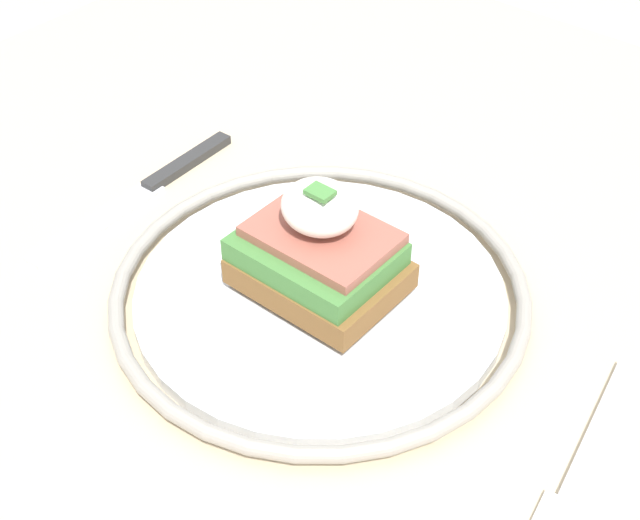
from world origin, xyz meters
name	(u,v)px	position (x,y,z in m)	size (l,w,h in m)	color
dining_table	(291,383)	(0.00, 0.00, 0.62)	(0.85, 0.90, 0.73)	#C6B28E
plate	(320,292)	(-0.04, 0.01, 0.74)	(0.27, 0.27, 0.02)	silver
sandwich	(319,250)	(-0.04, 0.01, 0.77)	(0.10, 0.08, 0.07)	brown
fork	(583,462)	(-0.23, 0.02, 0.73)	(0.04, 0.14, 0.00)	silver
knife	(153,185)	(0.14, 0.00, 0.73)	(0.02, 0.19, 0.01)	#2D2D2D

